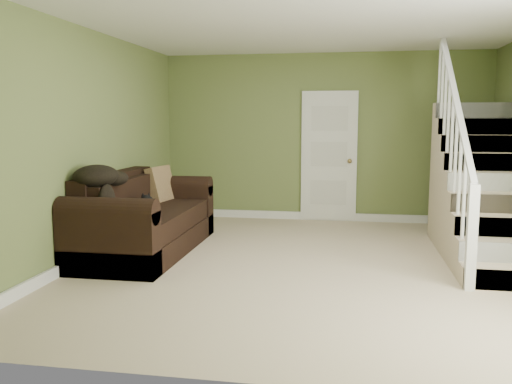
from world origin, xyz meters
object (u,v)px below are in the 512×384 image
at_px(cat, 146,203).
at_px(side_table, 155,211).
at_px(banana, 142,212).
at_px(sofa, 143,222).

bearing_deg(cat, side_table, 85.91).
distance_m(side_table, banana, 1.37).
xyz_separation_m(sofa, cat, (0.09, -0.11, 0.25)).
bearing_deg(sofa, cat, -51.12).
distance_m(sofa, cat, 0.28).
bearing_deg(banana, side_table, 106.70).
bearing_deg(sofa, banana, -69.46).
xyz_separation_m(sofa, side_table, (-0.21, 0.99, -0.04)).
distance_m(sofa, banana, 0.39).
bearing_deg(sofa, side_table, 102.05).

